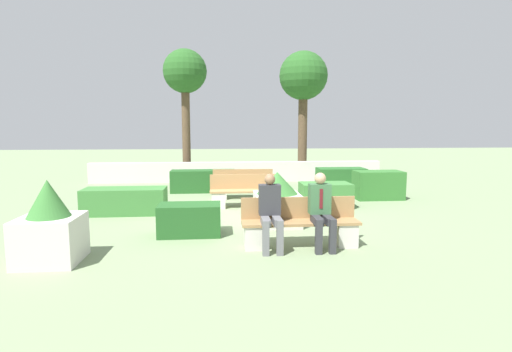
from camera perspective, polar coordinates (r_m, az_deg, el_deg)
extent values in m
plane|color=gray|center=(9.94, -1.02, -5.52)|extent=(60.00, 60.00, 0.00)
cube|color=beige|center=(15.84, -2.59, 0.61)|extent=(11.49, 0.30, 0.78)
cube|color=#A37A4C|center=(7.27, 6.41, -6.63)|extent=(2.13, 0.44, 0.05)
cube|color=#A37A4C|center=(7.45, 6.06, -4.51)|extent=(2.13, 0.04, 0.40)
cube|color=beige|center=(7.21, -0.19, -8.64)|extent=(0.36, 0.40, 0.42)
cube|color=beige|center=(7.53, 12.66, -8.13)|extent=(0.36, 0.40, 0.42)
cube|color=#A37A4C|center=(12.04, -1.81, -1.15)|extent=(1.84, 0.44, 0.05)
cube|color=#A37A4C|center=(12.25, -1.88, 0.05)|extent=(1.84, 0.04, 0.40)
cube|color=beige|center=(12.05, -5.08, -2.30)|extent=(0.36, 0.40, 0.42)
cube|color=beige|center=(12.13, 1.44, -2.21)|extent=(0.36, 0.40, 0.42)
cube|color=#A37A4C|center=(10.72, -1.71, -2.16)|extent=(1.83, 0.44, 0.05)
cube|color=#A37A4C|center=(10.92, -1.79, -0.80)|extent=(1.83, 0.04, 0.40)
cube|color=beige|center=(10.74, -5.37, -3.45)|extent=(0.36, 0.40, 0.42)
cube|color=beige|center=(10.82, 1.92, -3.35)|extent=(0.36, 0.40, 0.42)
cube|color=#333338|center=(7.10, 8.70, -6.25)|extent=(0.14, 0.46, 0.13)
cube|color=#333338|center=(7.15, 10.27, -6.18)|extent=(0.14, 0.46, 0.13)
cube|color=#333338|center=(6.94, 8.96, -8.58)|extent=(0.11, 0.11, 0.60)
cube|color=#333338|center=(7.00, 10.89, -8.49)|extent=(0.11, 0.11, 0.60)
cube|color=#3D6B42|center=(7.28, 9.07, -3.22)|extent=(0.38, 0.22, 0.54)
sphere|color=tan|center=(7.21, 9.16, -0.34)|extent=(0.20, 0.20, 0.20)
cube|color=maroon|center=(7.17, 9.30, -3.23)|extent=(0.06, 0.01, 0.35)
cube|color=slate|center=(6.94, 1.37, -6.47)|extent=(0.14, 0.46, 0.13)
cube|color=slate|center=(6.97, 3.01, -6.43)|extent=(0.14, 0.46, 0.13)
cube|color=slate|center=(6.78, 1.41, -8.87)|extent=(0.11, 0.11, 0.60)
cube|color=slate|center=(6.81, 3.44, -8.81)|extent=(0.11, 0.11, 0.60)
cube|color=#333338|center=(7.12, 1.96, -3.38)|extent=(0.38, 0.22, 0.54)
sphere|color=#936B4C|center=(7.04, 1.99, -0.48)|extent=(0.19, 0.19, 0.19)
cube|color=#3D7A38|center=(10.49, -18.22, -3.42)|extent=(2.00, 0.79, 0.65)
cube|color=#3D7A38|center=(10.97, 9.88, -2.70)|extent=(1.34, 0.83, 0.65)
cube|color=#235623|center=(13.42, -7.57, -0.72)|extent=(2.11, 0.70, 0.73)
cube|color=#286028|center=(14.37, 12.03, -0.32)|extent=(1.65, 0.82, 0.72)
cube|color=#33702D|center=(12.54, 17.05, -1.24)|extent=(1.40, 0.76, 0.85)
cube|color=#235623|center=(8.15, -9.45, -6.16)|extent=(1.23, 0.70, 0.63)
cube|color=beige|center=(7.23, -27.29, -8.07)|extent=(0.92, 0.92, 0.74)
cone|color=#387533|center=(7.10, -27.60, -2.85)|extent=(0.66, 0.66, 0.59)
cube|color=beige|center=(8.86, 3.03, -4.76)|extent=(0.99, 0.99, 0.70)
cone|color=#387533|center=(8.76, 3.05, -0.99)|extent=(0.91, 0.91, 0.48)
cylinder|color=brown|center=(16.69, -9.94, 6.21)|extent=(0.34, 0.34, 3.91)
sphere|color=#285B23|center=(16.84, -10.12, 14.54)|extent=(1.76, 1.76, 1.76)
cylinder|color=brown|center=(17.69, 6.67, 6.11)|extent=(0.39, 0.39, 3.78)
sphere|color=#285B23|center=(17.82, 6.78, 14.05)|extent=(2.08, 2.08, 2.08)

